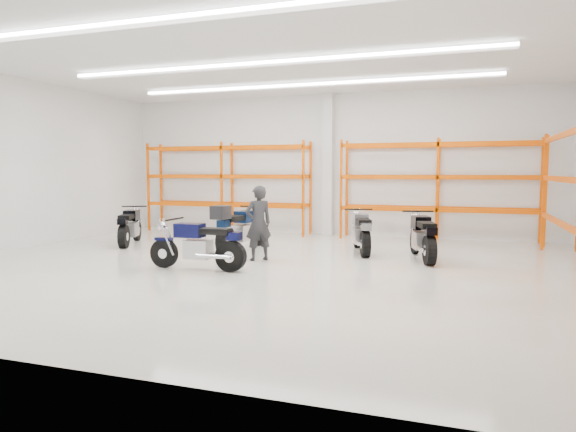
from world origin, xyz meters
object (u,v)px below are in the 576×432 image
(standing_man, at_px, (258,223))
(motorcycle_back_b, at_px, (238,229))
(motorcycle_back_c, at_px, (361,233))
(motorcycle_back_a, at_px, (130,227))
(motorcycle_main, at_px, (201,246))
(motorcycle_back_d, at_px, (423,238))
(structural_column, at_px, (328,165))

(standing_man, bearing_deg, motorcycle_back_b, -90.08)
(motorcycle_back_b, distance_m, motorcycle_back_c, 3.13)
(motorcycle_back_a, distance_m, motorcycle_back_b, 3.33)
(motorcycle_back_a, bearing_deg, motorcycle_back_b, -1.02)
(motorcycle_main, distance_m, motorcycle_back_a, 4.47)
(motorcycle_back_a, bearing_deg, motorcycle_back_c, 6.07)
(motorcycle_main, relative_size, motorcycle_back_a, 1.06)
(motorcycle_back_d, xyz_separation_m, standing_man, (-3.57, -1.25, 0.35))
(standing_man, bearing_deg, structural_column, -135.99)
(motorcycle_back_c, bearing_deg, motorcycle_back_d, -20.75)
(structural_column, bearing_deg, motorcycle_back_b, -108.10)
(motorcycle_main, height_order, structural_column, structural_column)
(motorcycle_back_a, height_order, motorcycle_back_d, motorcycle_back_d)
(motorcycle_back_d, bearing_deg, motorcycle_main, -147.59)
(motorcycle_back_c, xyz_separation_m, motorcycle_back_d, (1.53, -0.58, 0.01))
(motorcycle_back_b, bearing_deg, structural_column, 71.90)
(motorcycle_back_a, bearing_deg, motorcycle_main, -35.69)
(motorcycle_main, xyz_separation_m, structural_column, (1.02, 6.60, 1.75))
(motorcycle_main, relative_size, motorcycle_back_b, 0.91)
(motorcycle_back_a, relative_size, standing_man, 1.18)
(motorcycle_back_a, height_order, motorcycle_back_b, motorcycle_back_b)
(motorcycle_back_b, bearing_deg, motorcycle_main, -83.13)
(motorcycle_main, height_order, standing_man, standing_man)
(motorcycle_back_b, height_order, structural_column, structural_column)
(standing_man, bearing_deg, motorcycle_back_a, -57.38)
(motorcycle_main, distance_m, motorcycle_back_b, 2.57)
(motorcycle_back_b, bearing_deg, motorcycle_back_d, 1.94)
(structural_column, bearing_deg, motorcycle_back_d, -50.19)
(motorcycle_back_c, relative_size, structural_column, 0.47)
(motorcycle_main, xyz_separation_m, motorcycle_back_d, (4.26, 2.70, 0.02))
(motorcycle_back_c, distance_m, structural_column, 4.12)
(motorcycle_main, distance_m, structural_column, 6.90)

